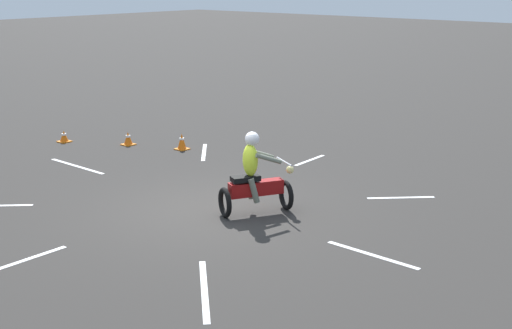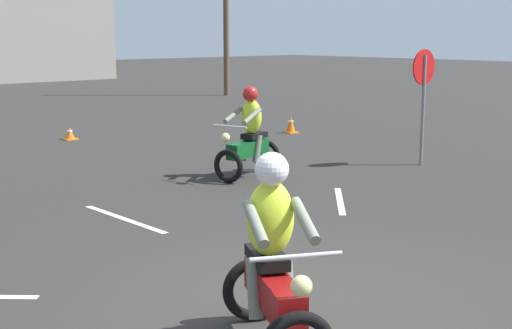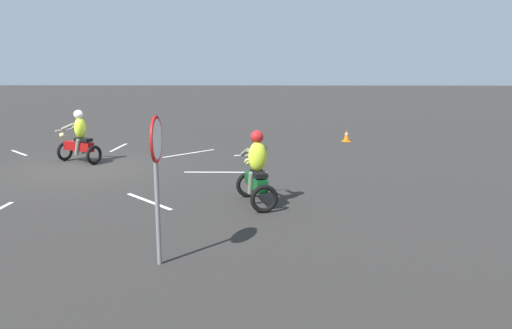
{
  "view_description": "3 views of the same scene",
  "coord_description": "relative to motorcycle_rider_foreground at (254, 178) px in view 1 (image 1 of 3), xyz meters",
  "views": [
    {
      "loc": [
        -9.52,
        9.79,
        4.58
      ],
      "look_at": [
        -0.85,
        -0.42,
        1.0
      ],
      "focal_mm": 50.0,
      "sensor_mm": 36.0,
      "label": 1
    },
    {
      "loc": [
        -4.67,
        -4.43,
        2.59
      ],
      "look_at": [
        1.5,
        2.4,
        0.9
      ],
      "focal_mm": 50.0,
      "sensor_mm": 36.0,
      "label": 2
    },
    {
      "loc": [
        14.45,
        5.42,
        3.03
      ],
      "look_at": [
        3.85,
        5.22,
        0.9
      ],
      "focal_mm": 35.0,
      "sensor_mm": 36.0,
      "label": 3
    }
  ],
  "objects": [
    {
      "name": "lane_stripe_nw",
      "position": [
        -1.73,
        3.18,
        -0.72
      ],
      "size": [
        1.65,
        1.59,
        0.01
      ],
      "primitive_type": "cube",
      "rotation": [
        0.0,
        0.0,
        3.95
      ],
      "color": "silver",
      "rests_on": "ground"
    },
    {
      "name": "motorcycle_rider_foreground",
      "position": [
        0.0,
        0.0,
        0.0
      ],
      "size": [
        1.19,
        1.52,
        1.66
      ],
      "rotation": [
        0.0,
        0.0,
        2.65
      ],
      "color": "black",
      "rests_on": "ground"
    },
    {
      "name": "lane_stripe_se",
      "position": [
        4.28,
        -2.95,
        -0.72
      ],
      "size": [
        1.33,
        1.43,
        0.01
      ],
      "primitive_type": "cube",
      "rotation": [
        0.0,
        0.0,
        7.03
      ],
      "color": "silver",
      "rests_on": "ground"
    },
    {
      "name": "traffic_cone_far_right",
      "position": [
        6.47,
        -2.19,
        -0.55
      ],
      "size": [
        0.32,
        0.32,
        0.37
      ],
      "color": "orange",
      "rests_on": "ground"
    },
    {
      "name": "ground_plane",
      "position": [
        0.83,
        0.39,
        -0.73
      ],
      "size": [
        120.0,
        120.0,
        0.0
      ],
      "primitive_type": "plane",
      "color": "#2D2B28"
    },
    {
      "name": "lane_stripe_s",
      "position": [
        1.63,
        -4.08,
        -0.72
      ],
      "size": [
        0.18,
        1.33,
        0.01
      ],
      "primitive_type": "cube",
      "rotation": [
        0.0,
        0.0,
        6.34
      ],
      "color": "silver",
      "rests_on": "ground"
    },
    {
      "name": "lane_stripe_w",
      "position": [
        -2.92,
        0.36,
        -0.72
      ],
      "size": [
        1.81,
        0.16,
        0.01
      ],
      "primitive_type": "cube",
      "rotation": [
        0.0,
        0.0,
        4.68
      ],
      "color": "silver",
      "rests_on": "ground"
    },
    {
      "name": "lane_stripe_e",
      "position": [
        5.67,
        0.11,
        -0.72
      ],
      "size": [
        2.13,
        0.15,
        0.01
      ],
      "primitive_type": "cube",
      "rotation": [
        0.0,
        0.0,
        1.55
      ],
      "color": "silver",
      "rests_on": "ground"
    },
    {
      "name": "lane_stripe_n",
      "position": [
        1.34,
        4.5,
        -0.72
      ],
      "size": [
        0.11,
        2.03,
        0.01
      ],
      "primitive_type": "cube",
      "rotation": [
        0.0,
        0.0,
        3.15
      ],
      "color": "silver",
      "rests_on": "ground"
    },
    {
      "name": "lane_stripe_sw",
      "position": [
        -1.7,
        -2.79,
        -0.72
      ],
      "size": [
        1.1,
        1.08,
        0.01
      ],
      "primitive_type": "cube",
      "rotation": [
        0.0,
        0.0,
        5.49
      ],
      "color": "silver",
      "rests_on": "ground"
    },
    {
      "name": "traffic_cone_mid_center",
      "position": [
        8.13,
        -1.25,
        -0.57
      ],
      "size": [
        0.32,
        0.32,
        0.33
      ],
      "color": "orange",
      "rests_on": "ground"
    },
    {
      "name": "traffic_cone_near_left",
      "position": [
        4.95,
        -2.78,
        -0.51
      ],
      "size": [
        0.32,
        0.32,
        0.44
      ],
      "color": "orange",
      "rests_on": "ground"
    }
  ]
}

